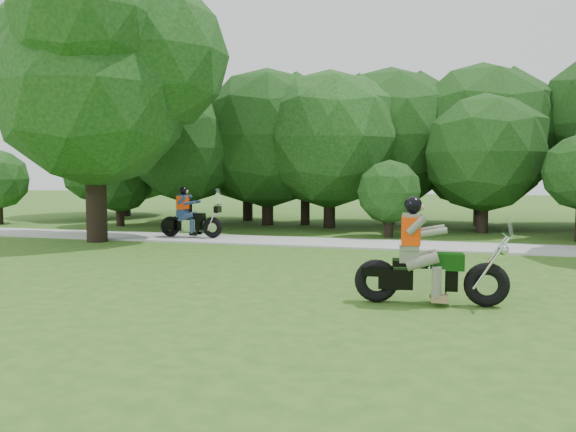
# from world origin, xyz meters

# --- Properties ---
(ground) EXTENTS (100.00, 100.00, 0.00)m
(ground) POSITION_xyz_m (0.00, 0.00, 0.00)
(ground) COLOR #2B5718
(ground) RESTS_ON ground
(walkway) EXTENTS (60.00, 2.20, 0.06)m
(walkway) POSITION_xyz_m (0.00, 8.00, 0.03)
(walkway) COLOR #ABABA6
(walkway) RESTS_ON ground
(tree_line) EXTENTS (40.05, 11.43, 7.87)m
(tree_line) POSITION_xyz_m (0.40, 14.49, 3.69)
(tree_line) COLOR black
(tree_line) RESTS_ON ground
(big_tree_west) EXTENTS (8.64, 6.56, 9.96)m
(big_tree_west) POSITION_xyz_m (-10.54, 6.85, 5.76)
(big_tree_west) COLOR black
(big_tree_west) RESTS_ON ground
(chopper_motorcycle) EXTENTS (2.70, 0.75, 1.93)m
(chopper_motorcycle) POSITION_xyz_m (0.33, 0.16, 0.71)
(chopper_motorcycle) COLOR black
(chopper_motorcycle) RESTS_ON ground
(touring_motorcycle) EXTENTS (2.32, 0.66, 1.77)m
(touring_motorcycle) POSITION_xyz_m (-7.91, 8.01, 0.70)
(touring_motorcycle) COLOR black
(touring_motorcycle) RESTS_ON walkway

